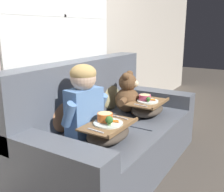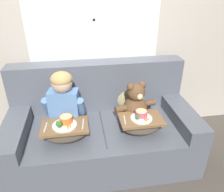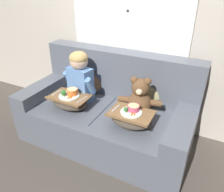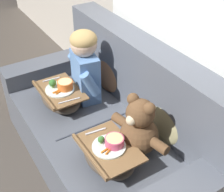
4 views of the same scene
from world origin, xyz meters
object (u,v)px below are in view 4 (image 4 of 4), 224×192
Objects in this scene: throw_pillow_behind_teddy at (167,118)px; child_figure at (85,62)px; lap_tray_child at (61,96)px; lap_tray_teddy at (109,154)px; throw_pillow_behind_child at (110,70)px; teddy_bear at (139,130)px; couch at (111,129)px.

child_figure reaches higher than throw_pillow_behind_teddy.
throw_pillow_behind_teddy is 0.88× the size of lap_tray_child.
lap_tray_teddy is at bearing -17.20° from child_figure.
throw_pillow_behind_child is at bearing 90.06° from lap_tray_child.
lap_tray_child is at bearing 179.98° from lap_tray_teddy.
teddy_bear is 1.06× the size of lap_tray_child.
teddy_bear is (0.37, -0.02, 0.28)m from couch.
throw_pillow_behind_teddy reaches higher than lap_tray_child.
lap_tray_teddy is at bearing -90.00° from throw_pillow_behind_teddy.
throw_pillow_behind_child is 0.27m from child_figure.
lap_tray_child is (-0.37, -0.24, 0.18)m from couch.
child_figure is at bearing -162.74° from throw_pillow_behind_teddy.
teddy_bear is at bearing -89.70° from throw_pillow_behind_teddy.
child_figure is 1.34× the size of lap_tray_child.
teddy_bear is 1.09× the size of lap_tray_teddy.
lap_tray_child is (0.00, -0.23, -0.24)m from child_figure.
couch is 4.14× the size of teddy_bear.
lap_tray_child is at bearing -163.17° from teddy_bear.
throw_pillow_behind_child reaches higher than throw_pillow_behind_teddy.
throw_pillow_behind_child is 1.01× the size of throw_pillow_behind_teddy.
child_figure is at bearing -178.17° from couch.
throw_pillow_behind_teddy is (0.74, 0.00, 0.00)m from throw_pillow_behind_child.
lap_tray_child is at bearing -89.94° from throw_pillow_behind_child.
throw_pillow_behind_child is 0.78m from teddy_bear.
couch is 4.98× the size of throw_pillow_behind_teddy.
throw_pillow_behind_child is at bearing 149.47° from couch.
lap_tray_child is (0.00, -0.46, -0.10)m from throw_pillow_behind_child.
couch is 4.90× the size of throw_pillow_behind_child.
child_figure is 0.33m from lap_tray_child.
throw_pillow_behind_teddy is 0.90× the size of lap_tray_teddy.
child_figure is at bearing 90.16° from lap_tray_child.
throw_pillow_behind_child is at bearing 162.43° from teddy_bear.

